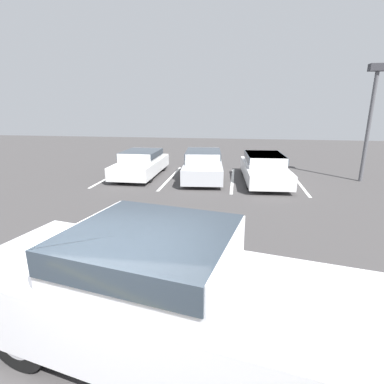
{
  "coord_description": "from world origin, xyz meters",
  "views": [
    {
      "loc": [
        1.54,
        -2.59,
        3.32
      ],
      "look_at": [
        0.34,
        5.42,
        1.0
      ],
      "focal_mm": 28.0,
      "sensor_mm": 36.0,
      "label": 1
    }
  ],
  "objects_px": {
    "parked_sedan_c": "(264,167)",
    "light_post": "(372,107)",
    "parked_sedan_b": "(203,164)",
    "parked_sedan_a": "(141,162)",
    "pickup_truck": "(174,296)"
  },
  "relations": [
    {
      "from": "parked_sedan_c",
      "to": "light_post",
      "type": "distance_m",
      "value": 5.2
    },
    {
      "from": "parked_sedan_b",
      "to": "parked_sedan_c",
      "type": "bearing_deg",
      "value": 79.9
    },
    {
      "from": "parked_sedan_b",
      "to": "parked_sedan_c",
      "type": "height_order",
      "value": "parked_sedan_b"
    },
    {
      "from": "parked_sedan_a",
      "to": "parked_sedan_b",
      "type": "distance_m",
      "value": 3.1
    },
    {
      "from": "pickup_truck",
      "to": "parked_sedan_c",
      "type": "xyz_separation_m",
      "value": [
        2.01,
        10.39,
        -0.24
      ]
    },
    {
      "from": "parked_sedan_a",
      "to": "light_post",
      "type": "distance_m",
      "value": 10.7
    },
    {
      "from": "pickup_truck",
      "to": "parked_sedan_a",
      "type": "bearing_deg",
      "value": 121.42
    },
    {
      "from": "pickup_truck",
      "to": "parked_sedan_b",
      "type": "relative_size",
      "value": 1.3
    },
    {
      "from": "light_post",
      "to": "parked_sedan_c",
      "type": "bearing_deg",
      "value": -171.26
    },
    {
      "from": "light_post",
      "to": "parked_sedan_a",
      "type": "bearing_deg",
      "value": -178.18
    },
    {
      "from": "parked_sedan_c",
      "to": "parked_sedan_a",
      "type": "bearing_deg",
      "value": -97.16
    },
    {
      "from": "parked_sedan_a",
      "to": "parked_sedan_b",
      "type": "xyz_separation_m",
      "value": [
        3.1,
        -0.11,
        0.03
      ]
    },
    {
      "from": "parked_sedan_a",
      "to": "parked_sedan_b",
      "type": "bearing_deg",
      "value": 87.83
    },
    {
      "from": "parked_sedan_b",
      "to": "light_post",
      "type": "xyz_separation_m",
      "value": [
        7.26,
        0.44,
        2.61
      ]
    },
    {
      "from": "pickup_truck",
      "to": "light_post",
      "type": "bearing_deg",
      "value": 71.22
    }
  ]
}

